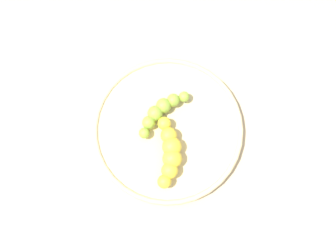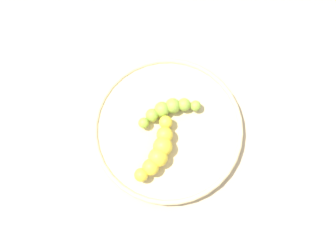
{
  "view_description": "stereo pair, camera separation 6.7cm",
  "coord_description": "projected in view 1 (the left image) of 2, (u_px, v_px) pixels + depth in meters",
  "views": [
    {
      "loc": [
        -0.09,
        0.13,
        0.69
      ],
      "look_at": [
        0.0,
        0.0,
        0.04
      ],
      "focal_mm": 37.95,
      "sensor_mm": 36.0,
      "label": 1
    },
    {
      "loc": [
        -0.14,
        0.08,
        0.69
      ],
      "look_at": [
        0.0,
        0.0,
        0.04
      ],
      "focal_mm": 37.95,
      "sensor_mm": 36.0,
      "label": 2
    }
  ],
  "objects": [
    {
      "name": "banana_yellow",
      "position": [
        170.0,
        153.0,
        0.66
      ],
      "size": [
        0.09,
        0.11,
        0.04
      ],
      "rotation": [
        0.0,
        0.0,
        3.79
      ],
      "color": "yellow",
      "rests_on": "fruit_bowl"
    },
    {
      "name": "ground_plane",
      "position": [
        168.0,
        131.0,
        0.7
      ],
      "size": [
        2.4,
        2.4,
        0.0
      ],
      "primitive_type": "plane",
      "color": "tan"
    },
    {
      "name": "banana_green",
      "position": [
        161.0,
        111.0,
        0.68
      ],
      "size": [
        0.05,
        0.12,
        0.03
      ],
      "rotation": [
        0.0,
        0.0,
        6.09
      ],
      "color": "#8CAD38",
      "rests_on": "fruit_bowl"
    },
    {
      "name": "fruit_bowl",
      "position": [
        168.0,
        129.0,
        0.69
      ],
      "size": [
        0.29,
        0.29,
        0.02
      ],
      "color": "#D1B784",
      "rests_on": "ground_plane"
    }
  ]
}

